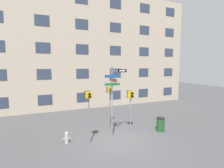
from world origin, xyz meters
TOP-DOWN VIEW (x-y plane):
  - ground_plane at (0.00, 0.00)m, footprint 60.00×60.00m
  - building_facade at (-0.00, 8.38)m, footprint 24.00×0.64m
  - street_sign_pole at (0.02, 0.81)m, footprint 1.40×1.03m
  - pedestrian_signal_left at (-1.55, 0.44)m, footprint 0.39×0.40m
  - pedestrian_signal_right at (1.43, 1.26)m, footprint 0.39×0.40m
  - pedestrian_signal_across at (0.65, 2.86)m, footprint 0.37×0.40m
  - fire_hydrant at (-2.66, 0.91)m, footprint 0.36×0.20m
  - trash_bin at (3.14, 0.41)m, footprint 0.53×0.53m

SIDE VIEW (x-z plane):
  - ground_plane at x=0.00m, z-range 0.00..0.00m
  - fire_hydrant at x=-2.66m, z-range -0.01..0.64m
  - trash_bin at x=3.14m, z-range 0.00..0.87m
  - pedestrian_signal_right at x=1.43m, z-range 0.76..3.34m
  - pedestrian_signal_across at x=0.65m, z-range 0.74..3.41m
  - pedestrian_signal_left at x=-1.55m, z-range 0.78..3.61m
  - street_sign_pole at x=0.02m, z-range 0.47..4.58m
  - building_facade at x=0.00m, z-range 0.00..11.43m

